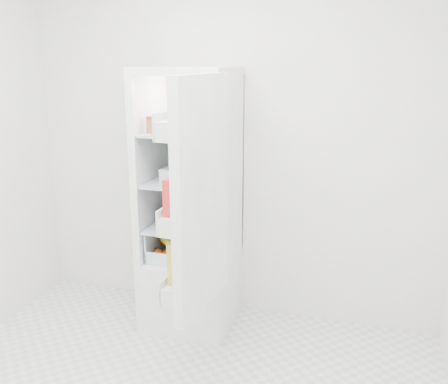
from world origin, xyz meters
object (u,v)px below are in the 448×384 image
(red_cabbage, at_px, (198,212))
(fridge_door, at_px, (197,201))
(mushroom_bowl, at_px, (167,217))
(refrigerator, at_px, (193,232))

(red_cabbage, xyz_separation_m, fridge_door, (0.22, -0.60, 0.26))
(red_cabbage, relative_size, fridge_door, 0.13)
(fridge_door, bearing_deg, red_cabbage, 26.18)
(mushroom_bowl, bearing_deg, fridge_door, -52.81)
(mushroom_bowl, height_order, fridge_door, fridge_door)
(refrigerator, relative_size, mushroom_bowl, 11.27)
(refrigerator, height_order, red_cabbage, refrigerator)
(red_cabbage, xyz_separation_m, mushroom_bowl, (-0.22, -0.03, -0.05))
(red_cabbage, height_order, mushroom_bowl, red_cabbage)
(refrigerator, relative_size, red_cabbage, 10.90)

